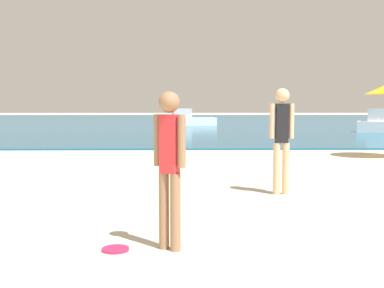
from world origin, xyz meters
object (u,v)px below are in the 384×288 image
at_px(person_standing, 169,161).
at_px(person_distant, 282,134).
at_px(frisbee, 115,249).
at_px(boat_far, 189,120).

xyz_separation_m(person_standing, person_distant, (1.78, 3.04, 0.08)).
relative_size(frisbee, person_distant, 0.16).
height_order(person_standing, person_distant, person_distant).
bearing_deg(person_distant, person_standing, 58.70).
bearing_deg(person_distant, frisbee, 51.65).
height_order(frisbee, person_distant, person_distant).
height_order(person_distant, boat_far, person_distant).
bearing_deg(boat_far, person_distant, -100.11).
distance_m(person_standing, person_distant, 3.52).
bearing_deg(frisbee, boat_far, 87.96).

